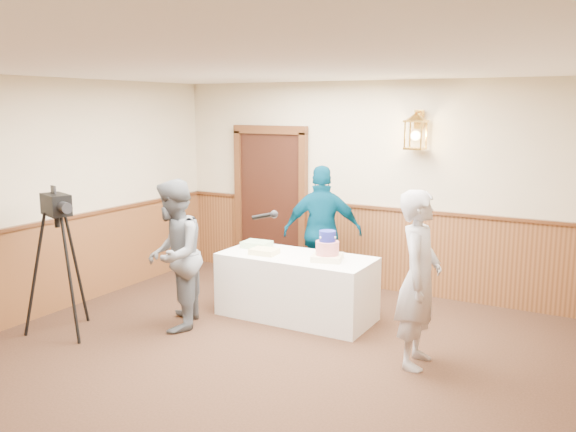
# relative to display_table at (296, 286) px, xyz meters

# --- Properties ---
(ground) EXTENTS (7.00, 7.00, 0.00)m
(ground) POSITION_rel_display_table_xyz_m (0.32, -1.90, -0.38)
(ground) COLOR black
(ground) RESTS_ON ground
(room_shell) EXTENTS (6.02, 7.02, 2.81)m
(room_shell) POSITION_rel_display_table_xyz_m (0.27, -1.45, 1.15)
(room_shell) COLOR beige
(room_shell) RESTS_ON ground
(display_table) EXTENTS (1.80, 0.80, 0.75)m
(display_table) POSITION_rel_display_table_xyz_m (0.00, 0.00, 0.00)
(display_table) COLOR white
(display_table) RESTS_ON ground
(tiered_cake) EXTENTS (0.41, 0.41, 0.34)m
(tiered_cake) POSITION_rel_display_table_xyz_m (0.41, -0.02, 0.51)
(tiered_cake) COLOR #FFF0C6
(tiered_cake) RESTS_ON display_table
(sheet_cake_yellow) EXTENTS (0.32, 0.26, 0.06)m
(sheet_cake_yellow) POSITION_rel_display_table_xyz_m (-0.36, -0.12, 0.41)
(sheet_cake_yellow) COLOR #FFF898
(sheet_cake_yellow) RESTS_ON display_table
(sheet_cake_green) EXTENTS (0.34, 0.28, 0.08)m
(sheet_cake_green) POSITION_rel_display_table_xyz_m (-0.62, 0.12, 0.41)
(sheet_cake_green) COLOR #94C88D
(sheet_cake_green) RESTS_ON display_table
(interviewer) EXTENTS (1.57, 1.02, 1.68)m
(interviewer) POSITION_rel_display_table_xyz_m (-1.02, -0.97, 0.47)
(interviewer) COLOR slate
(interviewer) RESTS_ON ground
(baker) EXTENTS (0.46, 0.66, 1.71)m
(baker) POSITION_rel_display_table_xyz_m (1.65, -0.60, 0.48)
(baker) COLOR #9F9EA4
(baker) RESTS_ON ground
(assistant_p) EXTENTS (1.09, 0.81, 1.72)m
(assistant_p) POSITION_rel_display_table_xyz_m (-0.09, 0.87, 0.49)
(assistant_p) COLOR #013752
(assistant_p) RESTS_ON ground
(tv_camera_rig) EXTENTS (0.60, 0.57, 1.55)m
(tv_camera_rig) POSITION_rel_display_table_xyz_m (-1.98, -1.71, 0.32)
(tv_camera_rig) COLOR black
(tv_camera_rig) RESTS_ON ground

